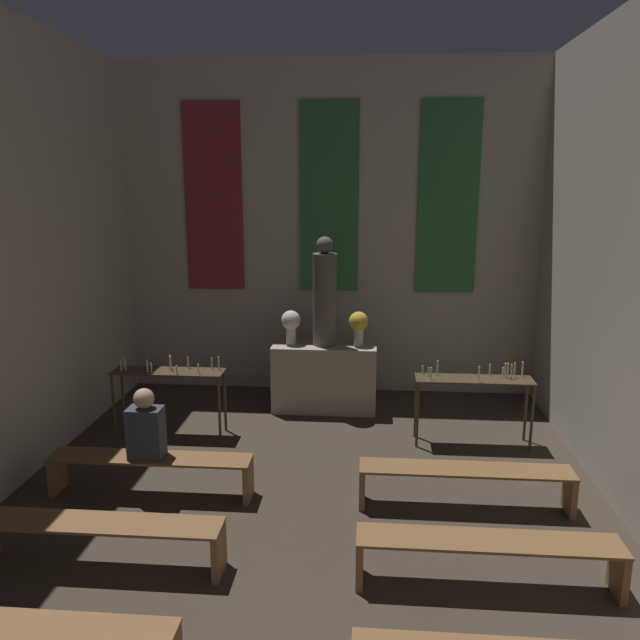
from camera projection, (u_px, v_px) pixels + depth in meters
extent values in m
cube|color=#B2AD9E|center=(329.00, 231.00, 9.59)|extent=(6.58, 0.12, 5.05)
cube|color=maroon|center=(214.00, 198.00, 9.54)|extent=(0.89, 0.03, 2.83)
cube|color=#33723F|center=(329.00, 198.00, 9.40)|extent=(0.89, 0.03, 2.83)
cube|color=#33723F|center=(448.00, 198.00, 9.25)|extent=(0.89, 0.03, 2.83)
cube|color=#ADA38E|center=(325.00, 377.00, 9.10)|extent=(1.50, 0.61, 0.98)
cylinder|color=#5B5651|center=(325.00, 300.00, 8.84)|extent=(0.34, 0.34, 1.32)
sphere|color=#5B5651|center=(325.00, 245.00, 8.67)|extent=(0.24, 0.24, 0.24)
cylinder|color=beige|center=(291.00, 335.00, 9.00)|extent=(0.15, 0.15, 0.26)
sphere|color=silver|center=(291.00, 320.00, 8.95)|extent=(0.28, 0.28, 0.28)
cylinder|color=beige|center=(358.00, 337.00, 8.92)|extent=(0.15, 0.15, 0.26)
sphere|color=gold|center=(359.00, 321.00, 8.87)|extent=(0.28, 0.28, 0.28)
cube|color=#473823|center=(168.00, 372.00, 8.11)|extent=(1.46, 0.37, 0.02)
cylinder|color=#473823|center=(114.00, 406.00, 8.11)|extent=(0.04, 0.04, 0.85)
cylinder|color=#473823|center=(219.00, 409.00, 8.00)|extent=(0.04, 0.04, 0.85)
cylinder|color=#473823|center=(123.00, 398.00, 8.42)|extent=(0.04, 0.04, 0.85)
cylinder|color=#473823|center=(225.00, 400.00, 8.31)|extent=(0.04, 0.04, 0.85)
cylinder|color=silver|center=(171.00, 364.00, 8.12)|extent=(0.02, 0.02, 0.17)
sphere|color=#F9CC4C|center=(170.00, 357.00, 8.10)|extent=(0.02, 0.02, 0.02)
cylinder|color=silver|center=(199.00, 370.00, 7.97)|extent=(0.02, 0.02, 0.11)
sphere|color=#F9CC4C|center=(198.00, 365.00, 7.95)|extent=(0.02, 0.02, 0.02)
cylinder|color=silver|center=(219.00, 364.00, 8.15)|extent=(0.02, 0.02, 0.15)
sphere|color=#F9CC4C|center=(218.00, 357.00, 8.13)|extent=(0.02, 0.02, 0.02)
cylinder|color=silver|center=(212.00, 364.00, 8.17)|extent=(0.02, 0.02, 0.13)
sphere|color=#F9CC4C|center=(212.00, 359.00, 8.16)|extent=(0.02, 0.02, 0.02)
cylinder|color=silver|center=(121.00, 366.00, 8.10)|extent=(0.02, 0.02, 0.13)
sphere|color=#F9CC4C|center=(120.00, 360.00, 8.09)|extent=(0.02, 0.02, 0.02)
cylinder|color=silver|center=(170.00, 363.00, 8.20)|extent=(0.02, 0.02, 0.16)
sphere|color=#F9CC4C|center=(170.00, 356.00, 8.18)|extent=(0.02, 0.02, 0.02)
cylinder|color=silver|center=(147.00, 367.00, 8.00)|extent=(0.02, 0.02, 0.16)
sphere|color=#F9CC4C|center=(147.00, 360.00, 7.98)|extent=(0.02, 0.02, 0.02)
cylinder|color=silver|center=(126.00, 365.00, 8.12)|extent=(0.02, 0.02, 0.14)
sphere|color=#F9CC4C|center=(125.00, 359.00, 8.10)|extent=(0.02, 0.02, 0.02)
cylinder|color=silver|center=(188.00, 363.00, 8.22)|extent=(0.02, 0.02, 0.13)
sphere|color=#F9CC4C|center=(188.00, 358.00, 8.20)|extent=(0.02, 0.02, 0.02)
cylinder|color=silver|center=(151.00, 369.00, 8.01)|extent=(0.02, 0.02, 0.11)
sphere|color=#F9CC4C|center=(151.00, 364.00, 8.00)|extent=(0.02, 0.02, 0.02)
cylinder|color=silver|center=(177.00, 371.00, 7.96)|extent=(0.02, 0.02, 0.09)
sphere|color=#F9CC4C|center=(176.00, 366.00, 7.94)|extent=(0.02, 0.02, 0.02)
cylinder|color=silver|center=(124.00, 362.00, 8.24)|extent=(0.02, 0.02, 0.14)
sphere|color=#F9CC4C|center=(123.00, 356.00, 8.22)|extent=(0.02, 0.02, 0.02)
cube|color=#473823|center=(474.00, 379.00, 7.80)|extent=(1.46, 0.37, 0.02)
cylinder|color=#473823|center=(417.00, 415.00, 7.80)|extent=(0.04, 0.04, 0.85)
cylinder|color=#473823|center=(532.00, 418.00, 7.69)|extent=(0.04, 0.04, 0.85)
cylinder|color=#473823|center=(416.00, 406.00, 8.11)|extent=(0.04, 0.04, 0.85)
cylinder|color=#473823|center=(526.00, 409.00, 7.99)|extent=(0.04, 0.04, 0.85)
cylinder|color=silver|center=(505.00, 371.00, 7.84)|extent=(0.02, 0.02, 0.16)
sphere|color=#F9CC4C|center=(506.00, 364.00, 7.81)|extent=(0.02, 0.02, 0.02)
cylinder|color=silver|center=(503.00, 373.00, 7.83)|extent=(0.02, 0.02, 0.11)
sphere|color=#F9CC4C|center=(503.00, 368.00, 7.81)|extent=(0.02, 0.02, 0.02)
cylinder|color=silver|center=(490.00, 371.00, 7.91)|extent=(0.02, 0.02, 0.13)
sphere|color=#F9CC4C|center=(490.00, 365.00, 7.89)|extent=(0.02, 0.02, 0.02)
cylinder|color=silver|center=(437.00, 369.00, 7.92)|extent=(0.02, 0.02, 0.17)
sphere|color=#F9CC4C|center=(438.00, 361.00, 7.89)|extent=(0.02, 0.02, 0.02)
cylinder|color=silver|center=(515.00, 371.00, 7.81)|extent=(0.02, 0.02, 0.17)
sphere|color=#F9CC4C|center=(515.00, 363.00, 7.79)|extent=(0.02, 0.02, 0.02)
cylinder|color=silver|center=(522.00, 370.00, 7.83)|extent=(0.02, 0.02, 0.18)
sphere|color=#F9CC4C|center=(523.00, 363.00, 7.81)|extent=(0.02, 0.02, 0.02)
cylinder|color=silver|center=(508.00, 371.00, 7.79)|extent=(0.02, 0.02, 0.18)
sphere|color=#F9CC4C|center=(508.00, 364.00, 7.76)|extent=(0.02, 0.02, 0.02)
cylinder|color=silver|center=(429.00, 373.00, 7.87)|extent=(0.02, 0.02, 0.10)
sphere|color=#F9CC4C|center=(429.00, 368.00, 7.86)|extent=(0.02, 0.02, 0.02)
cylinder|color=silver|center=(431.00, 374.00, 7.74)|extent=(0.02, 0.02, 0.14)
sphere|color=#F9CC4C|center=(431.00, 368.00, 7.72)|extent=(0.02, 0.02, 0.02)
cylinder|color=silver|center=(479.00, 375.00, 7.65)|extent=(0.02, 0.02, 0.18)
sphere|color=#F9CC4C|center=(479.00, 367.00, 7.63)|extent=(0.02, 0.02, 0.02)
cylinder|color=silver|center=(511.00, 372.00, 7.77)|extent=(0.02, 0.02, 0.17)
sphere|color=#F9CC4C|center=(512.00, 365.00, 7.75)|extent=(0.02, 0.02, 0.02)
cylinder|color=silver|center=(423.00, 371.00, 7.97)|extent=(0.02, 0.02, 0.09)
sphere|color=#F9CC4C|center=(423.00, 366.00, 7.95)|extent=(0.02, 0.02, 0.02)
cube|color=brown|center=(14.00, 628.00, 4.09)|extent=(2.15, 0.36, 0.03)
cube|color=brown|center=(98.00, 523.00, 5.34)|extent=(2.15, 0.36, 0.03)
cube|color=brown|center=(219.00, 552.00, 5.30)|extent=(0.06, 0.32, 0.42)
cube|color=brown|center=(489.00, 541.00, 5.07)|extent=(2.15, 0.36, 0.03)
cube|color=brown|center=(360.00, 559.00, 5.21)|extent=(0.06, 0.32, 0.42)
cube|color=brown|center=(619.00, 571.00, 5.04)|extent=(0.06, 0.32, 0.42)
cube|color=brown|center=(150.00, 458.00, 6.59)|extent=(2.15, 0.36, 0.03)
cube|color=brown|center=(57.00, 473.00, 6.72)|extent=(0.06, 0.32, 0.42)
cube|color=brown|center=(248.00, 481.00, 6.55)|extent=(0.06, 0.32, 0.42)
cube|color=brown|center=(466.00, 469.00, 6.33)|extent=(2.15, 0.36, 0.03)
cube|color=brown|center=(362.00, 485.00, 6.46)|extent=(0.06, 0.32, 0.42)
cube|color=brown|center=(570.00, 493.00, 6.29)|extent=(0.06, 0.32, 0.42)
cube|color=#383D47|center=(146.00, 433.00, 6.53)|extent=(0.36, 0.24, 0.54)
sphere|color=tan|center=(144.00, 398.00, 6.45)|extent=(0.21, 0.21, 0.21)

